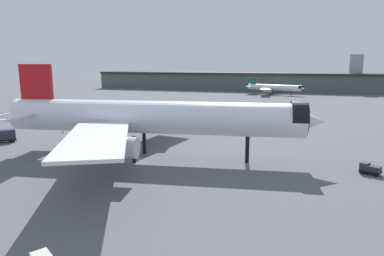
{
  "coord_description": "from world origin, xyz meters",
  "views": [
    {
      "loc": [
        32.23,
        -55.57,
        18.69
      ],
      "look_at": [
        9.35,
        4.55,
        6.32
      ],
      "focal_mm": 32.07,
      "sensor_mm": 36.0,
      "label": 1
    }
  ],
  "objects_px": {
    "airliner_far_taxiway": "(274,88)",
    "baggage_tug_wing": "(370,169)",
    "service_truck_front": "(3,136)",
    "airliner_near_gate": "(151,118)",
    "traffic_cone_near_nose": "(63,132)"
  },
  "relations": [
    {
      "from": "baggage_tug_wing",
      "to": "service_truck_front",
      "type": "bearing_deg",
      "value": 28.47
    },
    {
      "from": "airliner_near_gate",
      "to": "service_truck_front",
      "type": "xyz_separation_m",
      "value": [
        -39.01,
        -0.44,
        -6.49
      ]
    },
    {
      "from": "service_truck_front",
      "to": "baggage_tug_wing",
      "type": "bearing_deg",
      "value": 130.07
    },
    {
      "from": "service_truck_front",
      "to": "baggage_tug_wing",
      "type": "distance_m",
      "value": 78.34
    },
    {
      "from": "airliner_near_gate",
      "to": "service_truck_front",
      "type": "height_order",
      "value": "airliner_near_gate"
    },
    {
      "from": "traffic_cone_near_nose",
      "to": "baggage_tug_wing",
      "type": "bearing_deg",
      "value": -7.24
    },
    {
      "from": "baggage_tug_wing",
      "to": "traffic_cone_near_nose",
      "type": "xyz_separation_m",
      "value": [
        -72.99,
        9.27,
        -0.63
      ]
    },
    {
      "from": "airliner_near_gate",
      "to": "baggage_tug_wing",
      "type": "distance_m",
      "value": 40.05
    },
    {
      "from": "airliner_far_taxiway",
      "to": "service_truck_front",
      "type": "height_order",
      "value": "airliner_far_taxiway"
    },
    {
      "from": "airliner_near_gate",
      "to": "traffic_cone_near_nose",
      "type": "height_order",
      "value": "airliner_near_gate"
    },
    {
      "from": "baggage_tug_wing",
      "to": "traffic_cone_near_nose",
      "type": "bearing_deg",
      "value": 17.74
    },
    {
      "from": "airliner_near_gate",
      "to": "baggage_tug_wing",
      "type": "xyz_separation_m",
      "value": [
        39.18,
        4.34,
        -7.11
      ]
    },
    {
      "from": "airliner_near_gate",
      "to": "traffic_cone_near_nose",
      "type": "distance_m",
      "value": 37.26
    },
    {
      "from": "airliner_near_gate",
      "to": "airliner_far_taxiway",
      "type": "height_order",
      "value": "airliner_near_gate"
    },
    {
      "from": "airliner_far_taxiway",
      "to": "baggage_tug_wing",
      "type": "bearing_deg",
      "value": -65.09
    }
  ]
}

